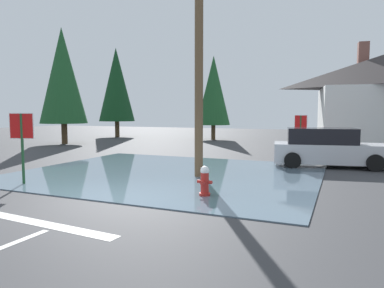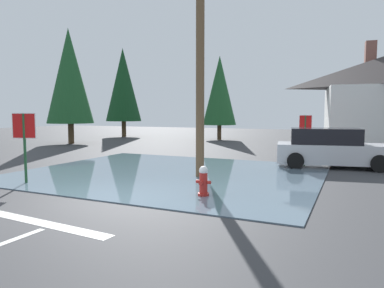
# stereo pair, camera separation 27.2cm
# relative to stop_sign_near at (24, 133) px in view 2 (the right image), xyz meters

# --- Properties ---
(ground_plane) EXTENTS (80.00, 80.00, 0.10)m
(ground_plane) POSITION_rel_stop_sign_near_xyz_m (3.71, -0.63, -1.59)
(ground_plane) COLOR #38383A
(flood_puddle) EXTENTS (10.35, 8.66, 0.03)m
(flood_puddle) POSITION_rel_stop_sign_near_xyz_m (3.13, 3.51, -1.53)
(flood_puddle) COLOR slate
(flood_puddle) RESTS_ON ground
(lane_stop_bar) EXTENTS (3.82, 0.58, 0.01)m
(lane_stop_bar) POSITION_rel_stop_sign_near_xyz_m (3.40, -2.65, -1.54)
(lane_stop_bar) COLOR silver
(lane_stop_bar) RESTS_ON ground
(stop_sign_near) EXTENTS (0.75, 0.23, 2.16)m
(stop_sign_near) POSITION_rel_stop_sign_near_xyz_m (0.00, 0.00, 0.00)
(stop_sign_near) COLOR #1E4C28
(stop_sign_near) RESTS_ON ground
(fire_hydrant) EXTENTS (0.40, 0.34, 0.80)m
(fire_hydrant) POSITION_rel_stop_sign_near_xyz_m (5.60, 0.71, -1.15)
(fire_hydrant) COLOR #AD231E
(fire_hydrant) RESTS_ON ground
(utility_pole) EXTENTS (1.60, 0.28, 8.92)m
(utility_pole) POSITION_rel_stop_sign_near_xyz_m (4.41, 3.25, 3.09)
(utility_pole) COLOR brown
(utility_pole) RESTS_ON ground
(stop_sign_far) EXTENTS (0.63, 0.24, 2.05)m
(stop_sign_far) POSITION_rel_stop_sign_near_xyz_m (6.94, 10.33, -0.10)
(stop_sign_far) COLOR #1E4C28
(stop_sign_far) RESTS_ON ground
(parked_car) EXTENTS (4.56, 2.50, 1.55)m
(parked_car) POSITION_rel_stop_sign_near_xyz_m (8.30, 7.42, -0.80)
(parked_car) COLOR silver
(parked_car) RESTS_ON ground
(pine_tree_tall_left) EXTENTS (3.16, 3.16, 7.89)m
(pine_tree_tall_left) POSITION_rel_stop_sign_near_xyz_m (-9.83, 18.90, 3.10)
(pine_tree_tall_left) COLOR #4C3823
(pine_tree_tall_left) RESTS_ON ground
(pine_tree_mid_left) EXTENTS (2.67, 2.67, 6.68)m
(pine_tree_mid_left) POSITION_rel_stop_sign_near_xyz_m (-0.75, 19.16, 2.39)
(pine_tree_mid_left) COLOR #4C3823
(pine_tree_mid_left) RESTS_ON ground
(pine_tree_short_left) EXTENTS (3.20, 3.20, 7.99)m
(pine_tree_short_left) POSITION_rel_stop_sign_near_xyz_m (-9.03, 11.47, 3.16)
(pine_tree_short_left) COLOR #4C3823
(pine_tree_short_left) RESTS_ON ground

